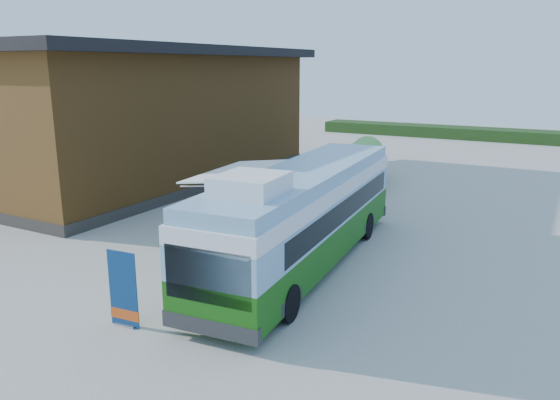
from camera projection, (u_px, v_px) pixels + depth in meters
The scene contains 10 objects.
ground at pixel (200, 267), 18.05m from camera, with size 100.00×100.00×0.00m, color #BCB7AD.
barn at pixel (156, 119), 30.61m from camera, with size 9.60×21.20×7.50m.
hedge at pixel (546, 138), 46.46m from camera, with size 40.00×3.00×1.00m, color #264419.
bus at pixel (304, 213), 17.85m from camera, with size 3.64×12.46×3.77m.
awning at pixel (250, 177), 18.91m from camera, with size 3.20×4.74×0.54m.
banner at pixel (124, 296), 13.80m from camera, with size 0.88×0.23×2.02m.
picnic_table at pixel (274, 218), 21.85m from camera, with size 1.40×1.28×0.72m.
person_a at pixel (237, 182), 27.00m from camera, with size 0.63×0.42×1.74m, color #999999.
person_b at pixel (270, 185), 26.38m from camera, with size 0.82×0.64×1.68m, color #999999.
slurry_tanker at pixel (362, 159), 30.40m from camera, with size 2.85×6.48×2.43m.
Camera 1 is at (10.52, -13.59, 6.51)m, focal length 35.00 mm.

